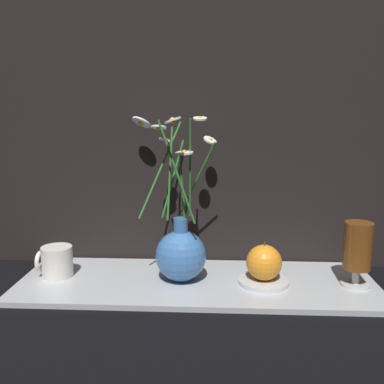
# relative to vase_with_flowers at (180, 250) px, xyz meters

# --- Properties ---
(ground_plane) EXTENTS (6.00, 6.00, 0.00)m
(ground_plane) POSITION_rel_vase_with_flowers_xyz_m (0.04, 0.00, -0.08)
(ground_plane) COLOR black
(shelf) EXTENTS (0.82, 0.28, 0.01)m
(shelf) POSITION_rel_vase_with_flowers_xyz_m (0.04, 0.00, -0.08)
(shelf) COLOR #B2B7BC
(shelf) RESTS_ON ground_plane
(backdrop_wall) EXTENTS (1.32, 0.02, 1.10)m
(backdrop_wall) POSITION_rel_vase_with_flowers_xyz_m (0.04, 0.16, 0.47)
(backdrop_wall) COLOR black
(backdrop_wall) RESTS_ON ground_plane
(vase_with_flowers) EXTENTS (0.22, 0.21, 0.37)m
(vase_with_flowers) POSITION_rel_vase_with_flowers_xyz_m (0.00, 0.00, 0.00)
(vase_with_flowers) COLOR #3F72B7
(vase_with_flowers) RESTS_ON shelf
(yellow_mug) EXTENTS (0.08, 0.07, 0.07)m
(yellow_mug) POSITION_rel_vase_with_flowers_xyz_m (-0.29, 0.01, -0.04)
(yellow_mug) COLOR silver
(yellow_mug) RESTS_ON shelf
(tea_glass) EXTENTS (0.06, 0.06, 0.15)m
(tea_glass) POSITION_rel_vase_with_flowers_xyz_m (0.39, -0.01, 0.01)
(tea_glass) COLOR silver
(tea_glass) RESTS_ON shelf
(saucer_plate) EXTENTS (0.11, 0.11, 0.01)m
(saucer_plate) POSITION_rel_vase_with_flowers_xyz_m (0.19, -0.01, -0.07)
(saucer_plate) COLOR silver
(saucer_plate) RESTS_ON shelf
(orange_fruit) EXTENTS (0.08, 0.08, 0.09)m
(orange_fruit) POSITION_rel_vase_with_flowers_xyz_m (0.19, -0.01, -0.02)
(orange_fruit) COLOR orange
(orange_fruit) RESTS_ON saucer_plate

